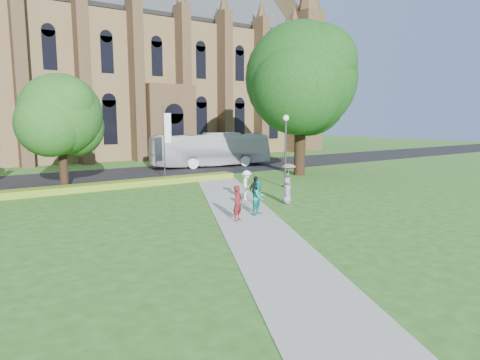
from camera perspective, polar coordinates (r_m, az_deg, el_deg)
ground at (r=21.79m, az=2.08°, el=-5.07°), size 160.00×160.00×0.00m
road at (r=39.43m, az=-15.52°, el=0.68°), size 160.00×10.00×0.02m
footpath at (r=22.57m, az=0.56°, el=-4.54°), size 15.58×28.54×0.04m
flower_hedge at (r=32.38m, az=-14.93°, el=-0.52°), size 18.00×1.40×0.45m
cathedral at (r=61.60m, az=-13.14°, el=15.51°), size 52.60×18.25×28.00m
streetlamp at (r=31.01m, az=6.10°, el=5.04°), size 0.44×0.44×5.24m
large_tree at (r=38.12m, az=8.15°, el=13.24°), size 9.60×9.60×13.20m
street_tree_1 at (r=32.20m, az=-22.84°, el=8.00°), size 5.60×5.60×8.05m
banner_pole_0 at (r=35.46m, az=-9.93°, el=5.52°), size 0.70×0.10×6.00m
tour_coach at (r=44.30m, az=-3.91°, el=4.05°), size 12.81×4.84×3.48m
pedestrian_0 at (r=20.86m, az=-0.29°, el=-3.12°), size 0.75×0.67×1.74m
pedestrian_1 at (r=22.20m, az=2.57°, el=-2.34°), size 1.06×0.95×1.80m
pedestrian_2 at (r=26.24m, az=0.89°, el=-0.67°), size 1.26×1.33×1.81m
pedestrian_3 at (r=25.10m, az=2.05°, el=-1.31°), size 1.01×0.60×1.61m
pedestrian_4 at (r=25.31m, az=6.31°, el=-1.38°), size 0.89×0.83×1.52m
parasol at (r=25.34m, az=6.51°, el=1.18°), size 0.84×0.84×0.71m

